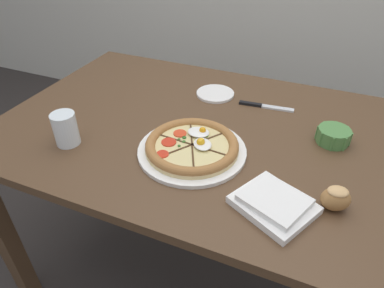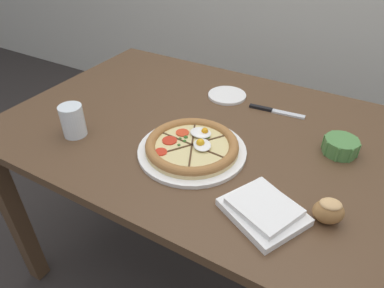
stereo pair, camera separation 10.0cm
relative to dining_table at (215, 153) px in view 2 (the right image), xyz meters
name	(u,v)px [view 2 (the right image)]	position (x,y,z in m)	size (l,w,h in m)	color
ground_plane	(209,269)	(0.00, 0.00, -0.67)	(12.00, 12.00, 0.00)	#2D2826
dining_table	(215,153)	(0.00, 0.00, 0.00)	(1.41, 0.90, 0.77)	#513823
pizza	(192,147)	(-0.01, -0.14, 0.12)	(0.32, 0.32, 0.05)	white
ramekin_bowl	(341,146)	(0.37, 0.07, 0.12)	(0.10, 0.10, 0.05)	#4C8442
napkin_folded	(263,210)	(0.26, -0.27, 0.11)	(0.23, 0.22, 0.04)	white
bread_piece_near	(329,211)	(0.40, -0.22, 0.13)	(0.08, 0.07, 0.06)	#A3703D
knife_main	(276,111)	(0.13, 0.20, 0.10)	(0.20, 0.04, 0.01)	silver
water_glass	(73,122)	(-0.38, -0.25, 0.14)	(0.07, 0.07, 0.10)	white
side_saucer	(227,95)	(-0.07, 0.22, 0.10)	(0.14, 0.14, 0.01)	white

